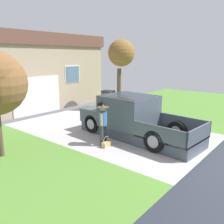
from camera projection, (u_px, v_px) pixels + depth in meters
name	position (u px, v px, depth m)	size (l,w,h in m)	color
pickup_truck	(130.00, 118.00, 10.01)	(2.19, 5.29, 1.72)	#424D58
person_with_hat	(103.00, 122.00, 8.95)	(0.45, 0.45, 1.57)	#333842
handbag	(106.00, 144.00, 8.90)	(0.37, 0.18, 0.41)	tan
house_with_garage	(24.00, 70.00, 16.40)	(8.99, 6.61, 4.64)	tan
neighbor_tree	(121.00, 54.00, 14.74)	(1.69, 1.63, 4.29)	brown
wheeled_trash_bin	(108.00, 98.00, 15.63)	(0.60, 0.72, 1.11)	#424247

